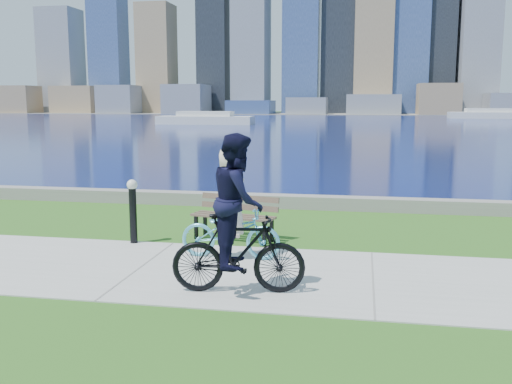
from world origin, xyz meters
TOP-DOWN VIEW (x-y plane):
  - ground at (0.00, 0.00)m, footprint 320.00×320.00m
  - concrete_path at (0.00, 0.00)m, footprint 80.00×3.50m
  - seawall at (0.00, 6.20)m, footprint 90.00×0.50m
  - bay_water at (0.00, 72.00)m, footprint 320.00×131.00m
  - far_shore at (0.00, 130.00)m, footprint 320.00×30.00m
  - city_skyline at (2.57, 129.24)m, footprint 176.80×23.42m
  - ferry_near at (-20.03, 61.49)m, footprint 12.23×3.49m
  - ferry_far at (20.63, 94.70)m, footprint 12.82×3.66m
  - park_bench at (-2.82, 2.37)m, footprint 1.88×0.99m
  - bollard_lamp at (-4.80, 1.64)m, footprint 0.21×0.21m
  - cyclist_woman at (-2.58, 0.88)m, footprint 0.68×1.89m
  - cyclist_man at (-2.02, -0.99)m, footprint 0.87×2.08m

SIDE VIEW (x-z plane):
  - ground at x=0.00m, z-range 0.00..0.00m
  - bay_water at x=0.00m, z-range 0.00..0.01m
  - concrete_path at x=0.00m, z-range 0.00..0.02m
  - far_shore at x=0.00m, z-range 0.00..0.12m
  - seawall at x=0.00m, z-range 0.00..0.35m
  - park_bench at x=-2.82m, z-range 0.10..1.03m
  - ferry_near at x=-20.03m, z-range -0.14..1.52m
  - ferry_far at x=20.63m, z-range -0.15..1.59m
  - bollard_lamp at x=-4.80m, z-range 0.10..1.43m
  - cyclist_woman at x=-2.58m, z-range -0.25..1.82m
  - cyclist_man at x=-2.02m, z-range -0.18..2.24m
  - city_skyline at x=2.57m, z-range -13.51..62.49m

